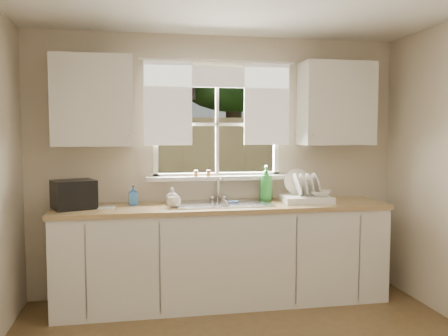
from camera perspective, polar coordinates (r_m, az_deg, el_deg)
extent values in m
cube|color=beige|center=(4.73, -0.78, -7.85)|extent=(3.60, 0.02, 1.15)
cube|color=beige|center=(4.68, -0.80, 13.58)|extent=(3.60, 0.02, 0.35)
cube|color=beige|center=(4.57, -15.84, 5.12)|extent=(1.20, 0.02, 1.00)
cube|color=beige|center=(4.97, 13.04, 5.11)|extent=(1.20, 0.02, 1.00)
cube|color=white|center=(4.66, -0.83, -0.88)|extent=(1.30, 0.06, 0.05)
cube|color=white|center=(4.67, -0.84, 11.42)|extent=(1.30, 0.06, 0.05)
cube|color=white|center=(4.58, -8.29, 5.25)|extent=(0.05, 0.06, 1.05)
cube|color=white|center=(4.78, 6.30, 5.23)|extent=(0.05, 0.06, 1.05)
cube|color=white|center=(4.64, -0.84, 5.28)|extent=(0.03, 0.04, 1.00)
cube|color=white|center=(4.64, -0.84, 5.28)|extent=(1.20, 0.04, 0.03)
cube|color=white|center=(4.60, -0.70, -1.19)|extent=(1.38, 0.14, 0.04)
cylinder|color=white|center=(4.61, -0.67, 12.77)|extent=(1.50, 0.02, 0.02)
cube|color=white|center=(4.52, -6.75, 7.81)|extent=(0.45, 0.02, 0.80)
cube|color=white|center=(4.68, 5.16, 7.70)|extent=(0.45, 0.02, 0.80)
cube|color=white|center=(4.60, -0.69, 10.91)|extent=(1.40, 0.02, 0.20)
cube|color=silver|center=(4.46, -0.07, -10.47)|extent=(3.00, 0.62, 0.87)
cube|color=#A88754|center=(4.36, -0.07, -4.69)|extent=(3.04, 0.65, 0.04)
cube|color=silver|center=(4.40, -15.46, 7.77)|extent=(0.70, 0.33, 0.80)
cube|color=silver|center=(4.79, 13.37, 7.53)|extent=(0.70, 0.33, 0.80)
cube|color=beige|center=(4.86, 9.53, -1.55)|extent=(0.08, 0.01, 0.12)
cylinder|color=brown|center=(4.56, -1.90, -0.61)|extent=(0.04, 0.04, 0.06)
cylinder|color=brown|center=(4.55, -3.39, -0.64)|extent=(0.04, 0.04, 0.06)
cube|color=#335421|center=(9.72, -5.78, -5.05)|extent=(20.00, 10.00, 0.02)
cube|color=olive|center=(7.63, -4.59, -0.69)|extent=(8.00, 0.10, 1.80)
cube|color=maroon|center=(11.07, -12.68, 1.86)|extent=(3.00, 3.00, 2.20)
cube|color=black|center=(11.09, -12.79, 8.32)|extent=(3.20, 3.20, 0.30)
cylinder|color=#423021|center=(10.78, 1.17, 4.56)|extent=(0.36, 0.36, 3.20)
sphere|color=#214716|center=(11.04, 1.19, 17.11)|extent=(4.00, 4.00, 4.00)
sphere|color=#214716|center=(12.45, -5.51, 18.00)|extent=(3.20, 3.20, 3.20)
cube|color=#B7B7BC|center=(4.40, -0.14, -5.40)|extent=(0.84, 0.46, 0.18)
cube|color=#B7B7BC|center=(4.39, -0.14, -4.31)|extent=(0.88, 0.50, 0.01)
cube|color=#B7B7BC|center=(4.39, -0.14, -4.63)|extent=(0.02, 0.41, 0.14)
cylinder|color=silver|center=(4.62, -0.70, -2.55)|extent=(0.03, 0.03, 0.22)
cylinder|color=silver|center=(4.53, -0.53, -1.29)|extent=(0.02, 0.18, 0.02)
sphere|color=silver|center=(4.62, -1.44, -3.55)|extent=(0.05, 0.05, 0.05)
sphere|color=silver|center=(4.64, 0.03, -3.52)|extent=(0.05, 0.05, 0.05)
cube|color=white|center=(4.57, 9.90, -3.69)|extent=(0.48, 0.38, 0.06)
cylinder|color=white|center=(4.65, 8.83, -1.68)|extent=(0.27, 0.10, 0.25)
cylinder|color=white|center=(4.53, 8.82, -1.96)|extent=(0.09, 0.22, 0.22)
cylinder|color=white|center=(4.55, 9.56, -1.95)|extent=(0.09, 0.22, 0.22)
cylinder|color=white|center=(4.56, 10.28, -1.94)|extent=(0.09, 0.22, 0.22)
cylinder|color=white|center=(4.58, 11.00, -1.93)|extent=(0.09, 0.22, 0.22)
imported|color=white|center=(4.57, 11.56, -3.02)|extent=(0.27, 0.27, 0.05)
imported|color=green|center=(4.63, 5.08, -1.79)|extent=(0.15, 0.15, 0.34)
imported|color=#3473C6|center=(4.41, -10.86, -3.23)|extent=(0.09, 0.09, 0.18)
imported|color=#EBE5C2|center=(4.39, -6.24, -3.37)|extent=(0.16, 0.16, 0.16)
cylinder|color=silver|center=(4.28, -14.04, -4.64)|extent=(0.17, 0.17, 0.01)
imported|color=white|center=(4.22, -6.06, -4.10)|extent=(0.15, 0.15, 0.09)
cube|color=black|center=(4.32, -17.63, -3.04)|extent=(0.43, 0.40, 0.25)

